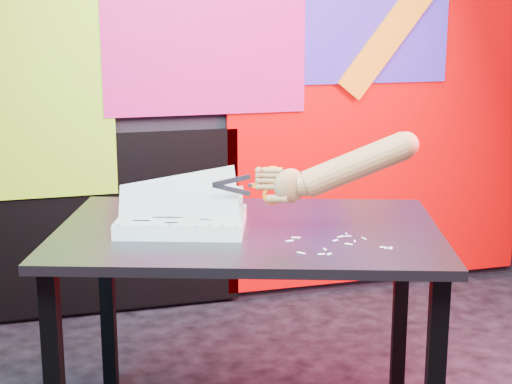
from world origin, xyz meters
name	(u,v)px	position (x,y,z in m)	size (l,w,h in m)	color
room	(397,36)	(0.00, 0.00, 1.35)	(3.01, 3.01, 2.71)	black
backdrop	(270,110)	(0.06, 1.46, 0.96)	(2.88, 0.05, 2.08)	#D10002
work_table	(248,255)	(-0.39, 0.20, 0.66)	(1.40, 1.14, 0.75)	black
printout_stack	(182,221)	(-0.60, 0.25, 0.78)	(0.46, 0.39, 0.21)	white
scissors	(268,185)	(-0.34, 0.15, 0.89)	(0.21, 0.08, 0.12)	#B5B7C0
hand_forearm	(344,168)	(-0.12, 0.07, 0.95)	(0.46, 0.20, 0.23)	#A0673F
paper_clippings	(338,244)	(-0.19, -0.05, 0.75)	(0.28, 0.20, 0.00)	silver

